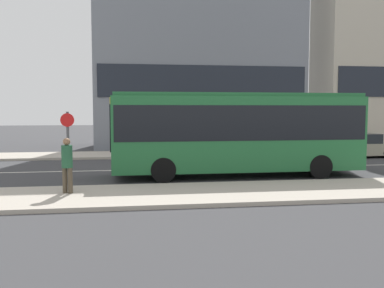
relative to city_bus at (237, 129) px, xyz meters
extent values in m
plane|color=#3A3A3D|center=(-3.20, 2.43, -1.97)|extent=(120.00, 120.00, 0.00)
cube|color=#B2A899|center=(-3.20, -3.82, -1.90)|extent=(44.00, 3.50, 0.13)
cube|color=#B2A899|center=(-3.20, 8.68, -1.90)|extent=(44.00, 3.50, 0.13)
cube|color=silver|center=(-3.20, 2.43, -1.96)|extent=(41.80, 0.16, 0.01)
cube|color=gray|center=(0.80, 15.08, 6.60)|extent=(15.06, 6.29, 17.13)
cube|color=#1E232D|center=(0.80, 11.90, 2.74)|extent=(14.46, 0.08, 2.20)
cube|color=#236B38|center=(0.01, 0.00, -0.17)|extent=(10.18, 2.50, 2.98)
cube|color=black|center=(0.01, 0.00, 0.28)|extent=(9.98, 2.53, 1.37)
cube|color=#236B38|center=(0.01, 0.00, 1.39)|extent=(10.03, 2.30, 0.14)
cube|color=black|center=(-5.10, 0.00, 0.10)|extent=(0.05, 2.20, 1.79)
cube|color=yellow|center=(-5.10, 0.00, 1.11)|extent=(0.04, 1.75, 0.32)
cylinder|color=black|center=(-3.15, -1.14, -1.49)|extent=(0.96, 0.28, 0.96)
cylinder|color=black|center=(-3.15, 1.14, -1.49)|extent=(0.96, 0.28, 0.96)
cylinder|color=black|center=(3.17, -1.14, -1.49)|extent=(0.96, 0.28, 0.96)
cylinder|color=black|center=(3.17, 1.14, -1.49)|extent=(0.96, 0.28, 0.96)
cube|color=#A39E84|center=(8.95, 6.00, -1.48)|extent=(4.06, 1.89, 0.68)
cube|color=#21262B|center=(8.83, 6.00, -0.87)|extent=(2.23, 1.66, 0.55)
cylinder|color=black|center=(10.21, 6.85, -1.67)|extent=(0.60, 0.18, 0.60)
cylinder|color=black|center=(7.69, 5.14, -1.67)|extent=(0.60, 0.18, 0.60)
cylinder|color=black|center=(7.69, 6.85, -1.67)|extent=(0.60, 0.18, 0.60)
cylinder|color=#4C4233|center=(-6.27, -3.48, -1.43)|extent=(0.15, 0.15, 0.81)
cylinder|color=#4C4233|center=(-6.45, -3.39, -1.43)|extent=(0.15, 0.15, 0.81)
cylinder|color=#235638|center=(-6.36, -3.43, -0.67)|extent=(0.34, 0.34, 0.71)
sphere|color=#936B4C|center=(-6.36, -3.43, -0.20)|extent=(0.23, 0.23, 0.23)
cylinder|color=#4C4C51|center=(-6.40, -2.81, -0.55)|extent=(0.09, 0.09, 2.57)
cylinder|color=red|center=(-6.40, -2.87, 0.46)|extent=(0.44, 0.03, 0.44)
camera|label=1|loc=(-4.46, -17.21, 0.79)|focal=40.00mm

